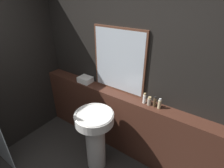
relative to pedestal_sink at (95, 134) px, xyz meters
name	(u,v)px	position (x,y,z in m)	size (l,w,h in m)	color
wall_back	(126,75)	(0.07, 0.64, 0.66)	(8.00, 0.06, 2.50)	black
vanity_counter	(120,122)	(0.07, 0.50, -0.09)	(2.96, 0.22, 1.00)	#422319
pedestal_sink	(95,134)	(0.00, 0.00, 0.00)	(0.51, 0.51, 0.94)	silver
mirror	(119,61)	(-0.03, 0.59, 0.86)	(0.81, 0.03, 0.91)	#563323
towel_stack	(85,80)	(-0.61, 0.50, 0.45)	(0.22, 0.18, 0.09)	white
shampoo_bottle	(144,98)	(0.44, 0.50, 0.47)	(0.04, 0.04, 0.15)	white
conditioner_bottle	(149,101)	(0.51, 0.50, 0.46)	(0.06, 0.06, 0.12)	gray
lotion_bottle	(155,102)	(0.58, 0.50, 0.47)	(0.04, 0.04, 0.15)	#4C3823
body_wash_bottle	(160,104)	(0.65, 0.50, 0.47)	(0.04, 0.04, 0.14)	#C6B284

